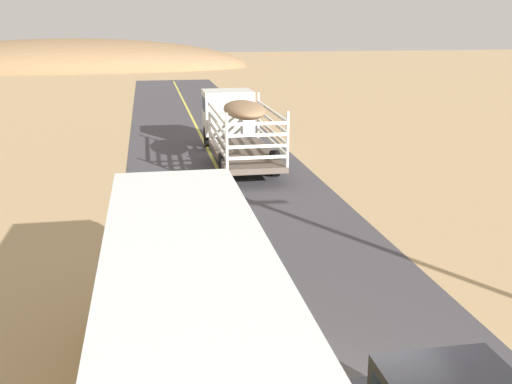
# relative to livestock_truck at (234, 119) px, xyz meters

# --- Properties ---
(livestock_truck) EXTENTS (2.53, 9.70, 3.02)m
(livestock_truck) POSITION_rel_livestock_truck_xyz_m (0.00, 0.00, 0.00)
(livestock_truck) COLOR silver
(livestock_truck) RESTS_ON road_surface
(bus) EXTENTS (2.54, 10.00, 3.21)m
(bus) POSITION_rel_livestock_truck_xyz_m (-3.64, -20.85, -0.04)
(bus) COLOR gold
(bus) RESTS_ON road_surface
(distant_hill) EXTENTS (49.02, 19.29, 8.09)m
(distant_hill) POSITION_rel_livestock_truck_xyz_m (-14.28, 58.41, -1.79)
(distant_hill) COLOR olive
(distant_hill) RESTS_ON ground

